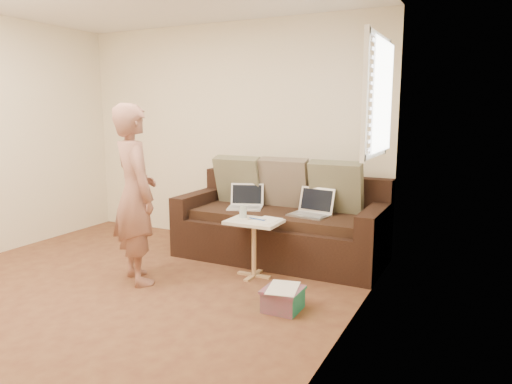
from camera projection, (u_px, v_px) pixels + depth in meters
floor at (96, 302)px, 3.93m from camera, size 4.50×4.50×0.00m
wall_back at (228, 134)px, 5.70m from camera, size 4.00×0.00×4.00m
wall_right at (331, 158)px, 2.83m from camera, size 0.00×4.50×4.50m
window_blinds at (379, 97)px, 4.11m from camera, size 0.12×0.88×1.08m
sofa at (280, 220)px, 5.03m from camera, size 2.20×0.95×0.85m
pillow_left at (239, 180)px, 5.41m from camera, size 0.55×0.29×0.57m
pillow_mid at (285, 183)px, 5.21m from camera, size 0.55×0.27×0.57m
pillow_right at (336, 187)px, 4.90m from camera, size 0.55×0.28×0.57m
laptop_silver at (309, 216)px, 4.80m from camera, size 0.43×0.34×0.26m
laptop_white at (245, 209)px, 5.15m from camera, size 0.44×0.37×0.27m
person at (135, 194)px, 4.30m from camera, size 0.73×0.67×1.65m
side_table at (254, 248)px, 4.51m from camera, size 0.50×0.35×0.55m
drinking_glass at (243, 211)px, 4.56m from camera, size 0.07×0.07×0.12m
scissors at (257, 219)px, 4.46m from camera, size 0.18×0.11×0.02m
paper_on_table at (266, 220)px, 4.46m from camera, size 0.25×0.33×0.00m
striped_box at (283, 299)px, 3.77m from camera, size 0.30×0.30×0.19m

